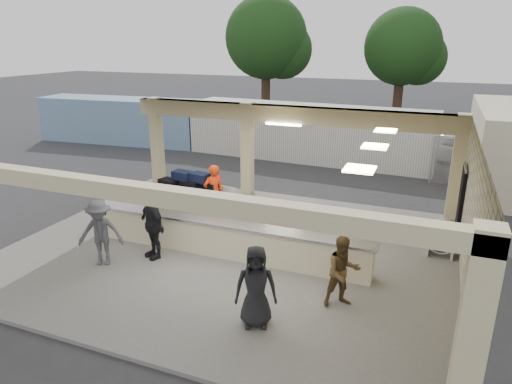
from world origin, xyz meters
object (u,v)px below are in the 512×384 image
at_px(baggage_counter, 224,239).
at_px(passenger_a, 343,272).
at_px(baggage_handler, 214,193).
at_px(passenger_c, 100,233).
at_px(car_white_a, 464,150).
at_px(container_white, 308,133).
at_px(passenger_d, 256,287).
at_px(container_blue, 122,120).
at_px(luggage_cart, 188,193).
at_px(passenger_b, 152,225).
at_px(car_dark, 439,138).
at_px(drum_fan, 442,237).

relative_size(baggage_counter, passenger_a, 5.00).
bearing_deg(baggage_handler, passenger_c, 19.70).
distance_m(passenger_c, car_white_a, 17.67).
bearing_deg(passenger_a, container_white, 76.25).
height_order(passenger_d, container_blue, container_blue).
xyz_separation_m(luggage_cart, passenger_b, (0.61, -2.95, 0.11)).
bearing_deg(baggage_counter, passenger_a, -19.90).
height_order(car_white_a, car_dark, car_dark).
xyz_separation_m(car_dark, container_blue, (-17.26, -4.53, 0.60)).
distance_m(drum_fan, passenger_d, 5.97).
xyz_separation_m(drum_fan, car_white_a, (0.87, 11.32, -0.01)).
bearing_deg(baggage_counter, passenger_b, -155.01).
xyz_separation_m(passenger_b, car_white_a, (8.09, 14.30, -0.40)).
xyz_separation_m(passenger_d, container_white, (-2.91, 14.21, 0.34)).
distance_m(baggage_counter, passenger_d, 3.35).
distance_m(luggage_cart, passenger_c, 3.82).
xyz_separation_m(luggage_cart, container_blue, (-9.72, 9.30, 0.32)).
relative_size(drum_fan, passenger_d, 0.59).
xyz_separation_m(luggage_cart, drum_fan, (7.83, 0.03, -0.28)).
bearing_deg(passenger_a, container_blue, 108.05).
height_order(baggage_handler, car_dark, baggage_handler).
bearing_deg(luggage_cart, passenger_a, -20.97).
xyz_separation_m(drum_fan, car_dark, (-0.29, 13.81, 0.00)).
relative_size(passenger_d, container_blue, 0.18).
height_order(passenger_a, car_white_a, passenger_a).
bearing_deg(car_white_a, luggage_cart, 165.85).
xyz_separation_m(passenger_c, container_blue, (-9.32, 13.10, 0.27)).
relative_size(luggage_cart, passenger_a, 1.77).
bearing_deg(container_white, car_dark, 39.27).
height_order(passenger_b, car_dark, passenger_b).
bearing_deg(drum_fan, passenger_c, -134.77).
xyz_separation_m(passenger_b, container_blue, (-10.33, 12.25, 0.21)).
relative_size(baggage_counter, passenger_c, 4.61).
xyz_separation_m(baggage_handler, passenger_d, (3.39, -4.82, -0.06)).
bearing_deg(passenger_d, container_white, 79.72).
height_order(passenger_b, passenger_c, passenger_b).
relative_size(passenger_d, car_white_a, 0.39).
bearing_deg(passenger_a, drum_fan, 27.16).
relative_size(baggage_counter, passenger_b, 4.34).
bearing_deg(baggage_counter, container_blue, 136.45).
bearing_deg(car_white_a, car_dark, 48.24).
bearing_deg(passenger_b, container_blue, 158.37).
distance_m(container_white, container_blue, 11.15).
bearing_deg(car_white_a, passenger_c, 172.33).
bearing_deg(baggage_counter, passenger_d, -52.87).
height_order(car_dark, container_white, container_white).
bearing_deg(passenger_d, passenger_c, 146.22).
bearing_deg(passenger_d, container_blue, 113.06).
xyz_separation_m(passenger_d, container_blue, (-14.05, 14.10, 0.28)).
bearing_deg(passenger_b, baggage_handler, 111.80).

